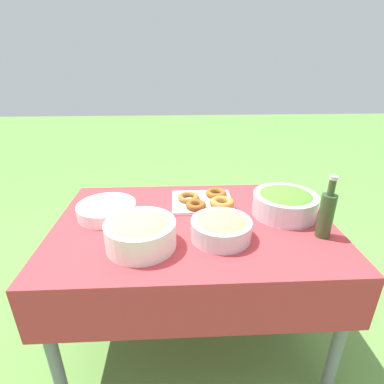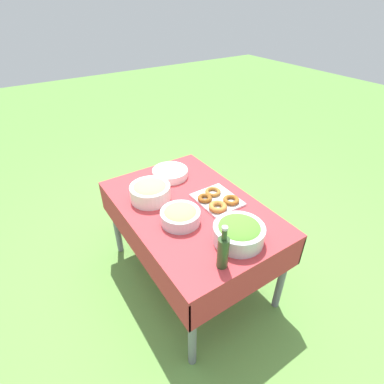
# 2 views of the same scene
# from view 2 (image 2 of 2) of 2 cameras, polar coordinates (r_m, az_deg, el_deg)

# --- Properties ---
(ground_plane) EXTENTS (14.00, 14.00, 0.00)m
(ground_plane) POSITION_cam_2_polar(r_m,az_deg,el_deg) (2.51, -0.26, -15.43)
(ground_plane) COLOR #609342
(picnic_table) EXTENTS (1.27, 0.85, 0.70)m
(picnic_table) POSITION_cam_2_polar(r_m,az_deg,el_deg) (2.09, -0.31, -4.78)
(picnic_table) COLOR #B73338
(picnic_table) RESTS_ON ground_plane
(salad_bowl) EXTENTS (0.30, 0.30, 0.13)m
(salad_bowl) POSITION_cam_2_polar(r_m,az_deg,el_deg) (1.75, 8.90, -7.53)
(salad_bowl) COLOR silver
(salad_bowl) RESTS_ON picnic_table
(pasta_bowl) EXTENTS (0.28, 0.28, 0.13)m
(pasta_bowl) POSITION_cam_2_polar(r_m,az_deg,el_deg) (2.08, -7.96, 0.19)
(pasta_bowl) COLOR white
(pasta_bowl) RESTS_ON picnic_table
(donut_platter) EXTENTS (0.32, 0.27, 0.05)m
(donut_platter) POSITION_cam_2_polar(r_m,az_deg,el_deg) (2.06, 4.84, -1.53)
(donut_platter) COLOR silver
(donut_platter) RESTS_ON picnic_table
(plate_stack) EXTENTS (0.28, 0.28, 0.06)m
(plate_stack) POSITION_cam_2_polar(r_m,az_deg,el_deg) (2.34, -4.19, 3.62)
(plate_stack) COLOR white
(plate_stack) RESTS_ON picnic_table
(olive_oil_bottle) EXTENTS (0.06, 0.06, 0.27)m
(olive_oil_bottle) POSITION_cam_2_polar(r_m,az_deg,el_deg) (1.57, 5.93, -11.16)
(olive_oil_bottle) COLOR #2D4723
(olive_oil_bottle) RESTS_ON picnic_table
(bread_bowl) EXTENTS (0.25, 0.25, 0.10)m
(bread_bowl) POSITION_cam_2_polar(r_m,az_deg,el_deg) (1.87, -2.24, -4.45)
(bread_bowl) COLOR silver
(bread_bowl) RESTS_ON picnic_table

